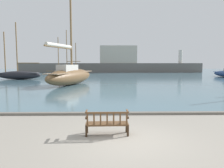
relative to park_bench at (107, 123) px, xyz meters
The scene contains 8 objects.
ground_plane 1.07m from the park_bench, 40.45° to the right, with size 160.00×160.00×0.00m, color gray.
harbor_water 43.38m from the park_bench, 89.03° to the left, with size 100.00×80.00×0.08m, color slate.
quay_edge_kerb 3.33m from the park_bench, 77.17° to the left, with size 40.00×0.30×0.12m, color slate.
park_bench is the anchor object (origin of this frame).
sailboat_centre_channel 29.91m from the park_bench, 117.82° to the left, with size 8.08×1.99×8.79m.
sailboat_nearest_port 38.44m from the park_bench, 102.45° to the left, with size 7.34×3.15×9.20m.
sailboat_outer_starboard 18.54m from the park_bench, 103.79° to the left, with size 5.31×10.50×11.48m.
far_breakwater 50.03m from the park_bench, 88.41° to the left, with size 48.23×2.40×7.11m.
Camera 1 is at (-0.70, -7.38, 2.72)m, focal length 35.00 mm.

